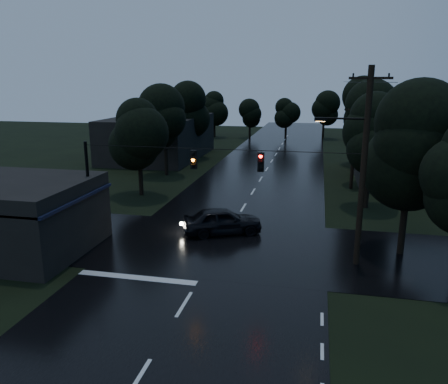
% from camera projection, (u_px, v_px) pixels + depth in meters
% --- Properties ---
extents(ground, '(160.00, 160.00, 0.00)m').
position_uv_depth(ground, '(137.00, 381.00, 13.89)').
color(ground, black).
rests_on(ground, ground).
extents(main_road, '(12.00, 120.00, 0.02)m').
position_uv_depth(main_road, '(261.00, 179.00, 42.30)').
color(main_road, black).
rests_on(main_road, ground).
extents(cross_street, '(60.00, 9.00, 0.02)m').
position_uv_depth(cross_street, '(220.00, 246.00, 25.25)').
color(cross_street, black).
rests_on(cross_street, ground).
extents(building_far_right, '(10.00, 14.00, 4.40)m').
position_uv_depth(building_far_right, '(409.00, 155.00, 42.69)').
color(building_far_right, black).
rests_on(building_far_right, ground).
extents(building_far_left, '(10.00, 16.00, 5.00)m').
position_uv_depth(building_far_left, '(159.00, 137.00, 54.02)').
color(building_far_left, black).
rests_on(building_far_left, ground).
extents(utility_pole_main, '(3.50, 0.30, 10.00)m').
position_uv_depth(utility_pole_main, '(362.00, 165.00, 21.49)').
color(utility_pole_main, black).
rests_on(utility_pole_main, ground).
extents(utility_pole_far, '(2.00, 0.30, 7.50)m').
position_uv_depth(utility_pole_far, '(354.00, 145.00, 37.75)').
color(utility_pole_far, black).
rests_on(utility_pole_far, ground).
extents(anchor_pole_left, '(0.18, 0.18, 6.00)m').
position_uv_depth(anchor_pole_left, '(89.00, 193.00, 25.10)').
color(anchor_pole_left, black).
rests_on(anchor_pole_left, ground).
extents(span_signals, '(15.00, 0.37, 1.12)m').
position_uv_depth(span_signals, '(226.00, 160.00, 22.89)').
color(span_signals, black).
rests_on(span_signals, ground).
extents(tree_corner_near, '(4.48, 4.48, 9.44)m').
position_uv_depth(tree_corner_near, '(411.00, 146.00, 22.68)').
color(tree_corner_near, black).
rests_on(tree_corner_near, ground).
extents(tree_left_a, '(3.92, 3.92, 8.26)m').
position_uv_depth(tree_left_a, '(139.00, 132.00, 35.27)').
color(tree_left_a, black).
rests_on(tree_left_a, ground).
extents(tree_left_b, '(4.20, 4.20, 8.85)m').
position_uv_depth(tree_left_b, '(165.00, 119.00, 42.87)').
color(tree_left_b, black).
rests_on(tree_left_b, ground).
extents(tree_left_c, '(4.48, 4.48, 9.44)m').
position_uv_depth(tree_left_c, '(188.00, 109.00, 52.38)').
color(tree_left_c, black).
rests_on(tree_left_c, ground).
extents(tree_right_a, '(4.20, 4.20, 8.85)m').
position_uv_depth(tree_right_a, '(372.00, 133.00, 31.50)').
color(tree_right_a, black).
rests_on(tree_right_a, ground).
extents(tree_right_b, '(4.48, 4.48, 9.44)m').
position_uv_depth(tree_right_b, '(369.00, 119.00, 38.86)').
color(tree_right_b, black).
rests_on(tree_right_b, ground).
extents(tree_right_c, '(4.76, 4.76, 10.03)m').
position_uv_depth(tree_right_c, '(366.00, 108.00, 48.12)').
color(tree_right_c, black).
rests_on(tree_right_c, ground).
extents(car, '(5.27, 3.75, 1.67)m').
position_uv_depth(car, '(222.00, 221.00, 27.13)').
color(car, black).
rests_on(car, ground).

